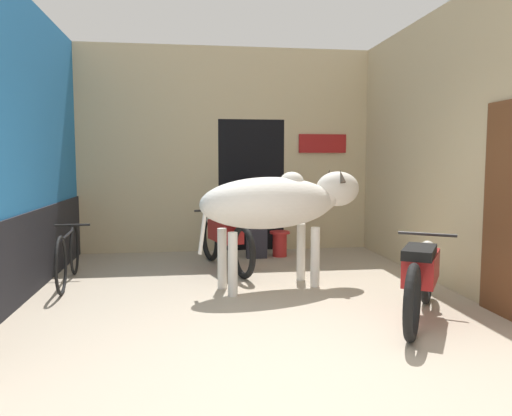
% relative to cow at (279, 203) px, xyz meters
% --- Properties ---
extents(ground_plane, '(30.00, 30.00, 0.00)m').
position_rel_cow_xyz_m(ground_plane, '(-0.44, -2.48, -1.02)').
color(ground_plane, tan).
extents(wall_left_shopfront, '(0.25, 4.97, 3.38)m').
position_rel_cow_xyz_m(wall_left_shopfront, '(-2.94, -0.00, 0.62)').
color(wall_left_shopfront, '#236BAD').
rests_on(wall_left_shopfront, ground_plane).
extents(wall_back_with_doorway, '(4.83, 0.93, 3.38)m').
position_rel_cow_xyz_m(wall_back_with_doorway, '(-0.28, 2.75, 0.45)').
color(wall_back_with_doorway, '#C6B289').
rests_on(wall_back_with_doorway, ground_plane).
extents(wall_right_with_door, '(0.22, 4.97, 3.38)m').
position_rel_cow_xyz_m(wall_right_with_door, '(2.06, -0.04, 0.65)').
color(wall_right_with_door, '#C6B289').
rests_on(wall_right_with_door, ground_plane).
extents(cow, '(2.16, 1.08, 1.42)m').
position_rel_cow_xyz_m(cow, '(0.00, 0.00, 0.00)').
color(cow, silver).
rests_on(cow, ground_plane).
extents(motorcycle_near, '(1.08, 1.65, 0.78)m').
position_rel_cow_xyz_m(motorcycle_near, '(1.10, -1.44, -0.58)').
color(motorcycle_near, black).
rests_on(motorcycle_near, ground_plane).
extents(motorcycle_far, '(0.74, 1.91, 0.80)m').
position_rel_cow_xyz_m(motorcycle_far, '(-0.57, 1.07, -0.56)').
color(motorcycle_far, black).
rests_on(motorcycle_far, ground_plane).
extents(bicycle, '(0.44, 1.73, 0.69)m').
position_rel_cow_xyz_m(bicycle, '(-2.55, 0.49, -0.67)').
color(bicycle, black).
rests_on(bicycle, ground_plane).
extents(shopkeeper_seated, '(0.46, 0.34, 1.22)m').
position_rel_cow_xyz_m(shopkeeper_seated, '(-0.03, 1.90, -0.38)').
color(shopkeeper_seated, '#282833').
rests_on(shopkeeper_seated, ground_plane).
extents(plastic_stool, '(0.32, 0.32, 0.40)m').
position_rel_cow_xyz_m(plastic_stool, '(0.35, 1.87, -0.80)').
color(plastic_stool, red).
rests_on(plastic_stool, ground_plane).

